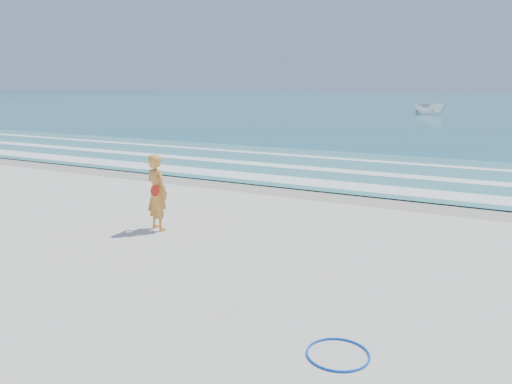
% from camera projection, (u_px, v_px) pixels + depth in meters
% --- Properties ---
extents(ground, '(400.00, 400.00, 0.00)m').
position_uv_depth(ground, '(156.00, 285.00, 9.27)').
color(ground, silver).
rests_on(ground, ground).
extents(wet_sand, '(400.00, 2.40, 0.00)m').
position_uv_depth(wet_sand, '(323.00, 193.00, 17.06)').
color(wet_sand, '#B2A893').
rests_on(wet_sand, ground).
extents(ocean, '(400.00, 190.00, 0.04)m').
position_uv_depth(ocean, '(489.00, 101.00, 100.09)').
color(ocean, '#19727F').
rests_on(ocean, ground).
extents(shallow, '(400.00, 10.00, 0.01)m').
position_uv_depth(shallow, '(364.00, 170.00, 21.37)').
color(shallow, '#59B7AD').
rests_on(shallow, ocean).
extents(foam_near, '(400.00, 1.40, 0.01)m').
position_uv_depth(foam_near, '(336.00, 185.00, 18.17)').
color(foam_near, white).
rests_on(foam_near, shallow).
extents(foam_mid, '(400.00, 0.90, 0.01)m').
position_uv_depth(foam_mid, '(359.00, 172.00, 20.68)').
color(foam_mid, white).
rests_on(foam_mid, shallow).
extents(foam_far, '(400.00, 0.60, 0.01)m').
position_uv_depth(foam_far, '(379.00, 161.00, 23.53)').
color(foam_far, white).
rests_on(foam_far, shallow).
extents(hoop, '(1.17, 1.17, 0.03)m').
position_uv_depth(hoop, '(338.00, 354.00, 6.88)').
color(hoop, blue).
rests_on(hoop, ground).
extents(boat, '(4.34, 2.75, 1.57)m').
position_uv_depth(boat, '(430.00, 108.00, 58.71)').
color(boat, white).
rests_on(boat, ocean).
extents(woman, '(0.82, 0.67, 1.95)m').
position_uv_depth(woman, '(157.00, 192.00, 12.61)').
color(woman, orange).
rests_on(woman, ground).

